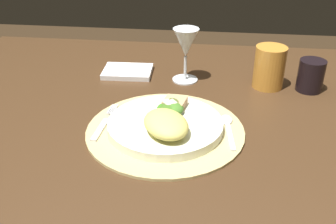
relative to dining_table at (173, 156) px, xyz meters
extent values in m
cube|color=#412A17|center=(0.00, 0.00, 0.13)|extent=(1.33, 0.91, 0.03)
cylinder|color=#3F2B17|center=(-0.59, 0.38, -0.25)|extent=(0.08, 0.08, 0.73)
cylinder|color=tan|center=(-0.01, -0.11, 0.15)|extent=(0.34, 0.34, 0.01)
cylinder|color=silver|center=(-0.01, -0.11, 0.16)|extent=(0.25, 0.25, 0.02)
ellipsoid|color=#DCCD63|center=(0.00, -0.15, 0.19)|extent=(0.13, 0.14, 0.04)
ellipsoid|color=#506528|center=(0.01, -0.05, 0.18)|extent=(0.05, 0.05, 0.02)
ellipsoid|color=#4C7B2E|center=(0.00, -0.08, 0.18)|extent=(0.06, 0.06, 0.01)
ellipsoid|color=#39791C|center=(-0.01, -0.08, 0.18)|extent=(0.05, 0.06, 0.02)
ellipsoid|color=#3E661F|center=(0.00, -0.08, 0.18)|extent=(0.06, 0.06, 0.02)
ellipsoid|color=#477B29|center=(0.01, -0.08, 0.18)|extent=(0.06, 0.06, 0.02)
cube|color=beige|center=(-0.01, -0.06, 0.19)|extent=(0.03, 0.03, 0.00)
cube|color=beige|center=(0.00, -0.07, 0.19)|extent=(0.03, 0.03, 0.01)
cube|color=tan|center=(0.01, -0.05, 0.18)|extent=(0.06, 0.06, 0.02)
cube|color=silver|center=(-0.14, -0.14, 0.15)|extent=(0.02, 0.09, 0.00)
cube|color=silver|center=(-0.14, -0.05, 0.15)|extent=(0.01, 0.05, 0.00)
cube|color=silver|center=(-0.14, -0.05, 0.15)|extent=(0.01, 0.05, 0.00)
cube|color=silver|center=(-0.14, -0.05, 0.15)|extent=(0.01, 0.05, 0.00)
cube|color=silver|center=(-0.13, -0.05, 0.15)|extent=(0.01, 0.05, 0.00)
cube|color=silver|center=(0.13, -0.13, 0.15)|extent=(0.02, 0.10, 0.00)
ellipsoid|color=silver|center=(0.12, -0.06, 0.15)|extent=(0.03, 0.04, 0.01)
cube|color=silver|center=(-0.15, 0.18, 0.15)|extent=(0.14, 0.11, 0.01)
cylinder|color=silver|center=(0.01, 0.16, 0.15)|extent=(0.07, 0.07, 0.00)
cylinder|color=silver|center=(0.01, 0.16, 0.18)|extent=(0.01, 0.01, 0.07)
cone|color=silver|center=(0.01, 0.16, 0.25)|extent=(0.07, 0.07, 0.08)
cylinder|color=#C7822F|center=(0.23, 0.14, 0.20)|extent=(0.08, 0.08, 0.11)
cylinder|color=black|center=(0.34, 0.13, 0.19)|extent=(0.07, 0.07, 0.08)
camera|label=1|loc=(0.08, -0.82, 0.59)|focal=41.96mm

